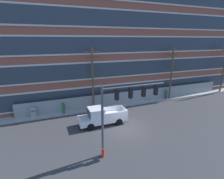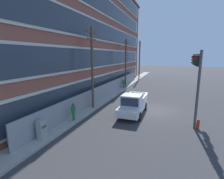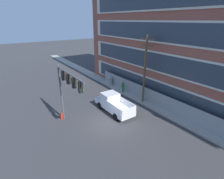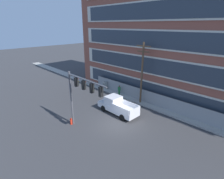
{
  "view_description": "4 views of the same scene",
  "coord_description": "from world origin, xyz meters",
  "px_view_note": "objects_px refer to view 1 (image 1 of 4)",
  "views": [
    {
      "loc": [
        -7.62,
        -15.54,
        9.48
      ],
      "look_at": [
        -0.03,
        3.88,
        3.5
      ],
      "focal_mm": 28.0,
      "sensor_mm": 36.0,
      "label": 1
    },
    {
      "loc": [
        -18.26,
        -1.53,
        5.74
      ],
      "look_at": [
        -1.45,
        4.45,
        2.21
      ],
      "focal_mm": 28.0,
      "sensor_mm": 36.0,
      "label": 2
    },
    {
      "loc": [
        12.85,
        -8.47,
        10.08
      ],
      "look_at": [
        -1.58,
        1.55,
        3.03
      ],
      "focal_mm": 28.0,
      "sensor_mm": 36.0,
      "label": 3
    },
    {
      "loc": [
        11.69,
        -12.26,
        10.57
      ],
      "look_at": [
        -2.8,
        1.92,
        3.01
      ],
      "focal_mm": 28.0,
      "sensor_mm": 36.0,
      "label": 4
    }
  ],
  "objects_px": {
    "utility_pole_far_east": "(224,66)",
    "fire_hydrant": "(103,153)",
    "electrical_cabinet": "(33,113)",
    "utility_pole_midblock": "(171,72)",
    "pedestrian_by_fence": "(166,94)",
    "utility_pole_near_corner": "(93,77)",
    "pedestrian_near_cabinet": "(63,108)",
    "pickup_truck_white": "(101,117)",
    "traffic_signal_mast": "(125,102)"
  },
  "relations": [
    {
      "from": "utility_pole_far_east",
      "to": "fire_hydrant",
      "type": "relative_size",
      "value": 11.45
    },
    {
      "from": "utility_pole_far_east",
      "to": "electrical_cabinet",
      "type": "height_order",
      "value": "utility_pole_far_east"
    },
    {
      "from": "utility_pole_midblock",
      "to": "pedestrian_by_fence",
      "type": "distance_m",
      "value": 3.68
    },
    {
      "from": "utility_pole_near_corner",
      "to": "pedestrian_near_cabinet",
      "type": "bearing_deg",
      "value": -178.77
    },
    {
      "from": "utility_pole_midblock",
      "to": "electrical_cabinet",
      "type": "bearing_deg",
      "value": 179.2
    },
    {
      "from": "pickup_truck_white",
      "to": "fire_hydrant",
      "type": "distance_m",
      "value": 5.91
    },
    {
      "from": "pickup_truck_white",
      "to": "pedestrian_by_fence",
      "type": "xyz_separation_m",
      "value": [
        12.54,
        4.56,
        0.0
      ]
    },
    {
      "from": "utility_pole_near_corner",
      "to": "fire_hydrant",
      "type": "height_order",
      "value": "utility_pole_near_corner"
    },
    {
      "from": "utility_pole_far_east",
      "to": "fire_hydrant",
      "type": "xyz_separation_m",
      "value": [
        -26.19,
        -9.78,
        -4.57
      ]
    },
    {
      "from": "pedestrian_by_fence",
      "to": "utility_pole_far_east",
      "type": "bearing_deg",
      "value": -1.93
    },
    {
      "from": "fire_hydrant",
      "to": "traffic_signal_mast",
      "type": "bearing_deg",
      "value": 6.71
    },
    {
      "from": "pedestrian_near_cabinet",
      "to": "electrical_cabinet",
      "type": "bearing_deg",
      "value": 176.4
    },
    {
      "from": "pickup_truck_white",
      "to": "electrical_cabinet",
      "type": "xyz_separation_m",
      "value": [
        -7.37,
        4.63,
        -0.25
      ]
    },
    {
      "from": "utility_pole_near_corner",
      "to": "electrical_cabinet",
      "type": "relative_size",
      "value": 5.88
    },
    {
      "from": "utility_pole_midblock",
      "to": "utility_pole_near_corner",
      "type": "bearing_deg",
      "value": 179.36
    },
    {
      "from": "utility_pole_far_east",
      "to": "pedestrian_by_fence",
      "type": "distance_m",
      "value": 12.6
    },
    {
      "from": "pedestrian_by_fence",
      "to": "pedestrian_near_cabinet",
      "type": "bearing_deg",
      "value": -179.44
    },
    {
      "from": "utility_pole_far_east",
      "to": "pedestrian_near_cabinet",
      "type": "relative_size",
      "value": 5.28
    },
    {
      "from": "utility_pole_near_corner",
      "to": "pedestrian_near_cabinet",
      "type": "distance_m",
      "value": 5.48
    },
    {
      "from": "pickup_truck_white",
      "to": "utility_pole_midblock",
      "type": "distance_m",
      "value": 14.24
    },
    {
      "from": "traffic_signal_mast",
      "to": "utility_pole_far_east",
      "type": "relative_size",
      "value": 0.69
    },
    {
      "from": "utility_pole_midblock",
      "to": "electrical_cabinet",
      "type": "height_order",
      "value": "utility_pole_midblock"
    },
    {
      "from": "electrical_cabinet",
      "to": "pedestrian_near_cabinet",
      "type": "height_order",
      "value": "pedestrian_near_cabinet"
    },
    {
      "from": "fire_hydrant",
      "to": "utility_pole_far_east",
      "type": "bearing_deg",
      "value": 20.49
    },
    {
      "from": "traffic_signal_mast",
      "to": "pedestrian_near_cabinet",
      "type": "distance_m",
      "value": 11.2
    },
    {
      "from": "pedestrian_near_cabinet",
      "to": "fire_hydrant",
      "type": "distance_m",
      "value": 10.25
    },
    {
      "from": "traffic_signal_mast",
      "to": "pedestrian_by_fence",
      "type": "xyz_separation_m",
      "value": [
        12.21,
        9.95,
        -3.6
      ]
    },
    {
      "from": "fire_hydrant",
      "to": "pedestrian_near_cabinet",
      "type": "bearing_deg",
      "value": 101.59
    },
    {
      "from": "utility_pole_near_corner",
      "to": "fire_hydrant",
      "type": "bearing_deg",
      "value": -101.15
    },
    {
      "from": "traffic_signal_mast",
      "to": "pedestrian_by_fence",
      "type": "distance_m",
      "value": 16.16
    },
    {
      "from": "utility_pole_near_corner",
      "to": "fire_hydrant",
      "type": "relative_size",
      "value": 10.91
    },
    {
      "from": "pedestrian_near_cabinet",
      "to": "pedestrian_by_fence",
      "type": "height_order",
      "value": "same"
    },
    {
      "from": "traffic_signal_mast",
      "to": "utility_pole_near_corner",
      "type": "distance_m",
      "value": 9.87
    },
    {
      "from": "utility_pole_far_east",
      "to": "utility_pole_near_corner",
      "type": "bearing_deg",
      "value": 179.22
    },
    {
      "from": "utility_pole_near_corner",
      "to": "electrical_cabinet",
      "type": "height_order",
      "value": "utility_pole_near_corner"
    },
    {
      "from": "traffic_signal_mast",
      "to": "utility_pole_near_corner",
      "type": "relative_size",
      "value": 0.72
    },
    {
      "from": "traffic_signal_mast",
      "to": "utility_pole_midblock",
      "type": "relative_size",
      "value": 0.73
    },
    {
      "from": "utility_pole_near_corner",
      "to": "utility_pole_midblock",
      "type": "bearing_deg",
      "value": -0.64
    },
    {
      "from": "electrical_cabinet",
      "to": "traffic_signal_mast",
      "type": "bearing_deg",
      "value": -52.45
    },
    {
      "from": "pickup_truck_white",
      "to": "utility_pole_far_east",
      "type": "xyz_separation_m",
      "value": [
        24.49,
        4.16,
        3.98
      ]
    },
    {
      "from": "utility_pole_midblock",
      "to": "fire_hydrant",
      "type": "height_order",
      "value": "utility_pole_midblock"
    },
    {
      "from": "utility_pole_far_east",
      "to": "pedestrian_by_fence",
      "type": "height_order",
      "value": "utility_pole_far_east"
    },
    {
      "from": "utility_pole_far_east",
      "to": "electrical_cabinet",
      "type": "distance_m",
      "value": 32.14
    },
    {
      "from": "electrical_cabinet",
      "to": "fire_hydrant",
      "type": "distance_m",
      "value": 11.72
    },
    {
      "from": "utility_pole_near_corner",
      "to": "pedestrian_near_cabinet",
      "type": "xyz_separation_m",
      "value": [
        -4.05,
        -0.09,
        -3.69
      ]
    },
    {
      "from": "electrical_cabinet",
      "to": "pedestrian_by_fence",
      "type": "distance_m",
      "value": 19.91
    },
    {
      "from": "utility_pole_far_east",
      "to": "pedestrian_near_cabinet",
      "type": "distance_m",
      "value": 28.52
    },
    {
      "from": "traffic_signal_mast",
      "to": "utility_pole_far_east",
      "type": "distance_m",
      "value": 25.98
    },
    {
      "from": "utility_pole_far_east",
      "to": "fire_hydrant",
      "type": "distance_m",
      "value": 28.32
    },
    {
      "from": "pickup_truck_white",
      "to": "utility_pole_near_corner",
      "type": "height_order",
      "value": "utility_pole_near_corner"
    }
  ]
}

